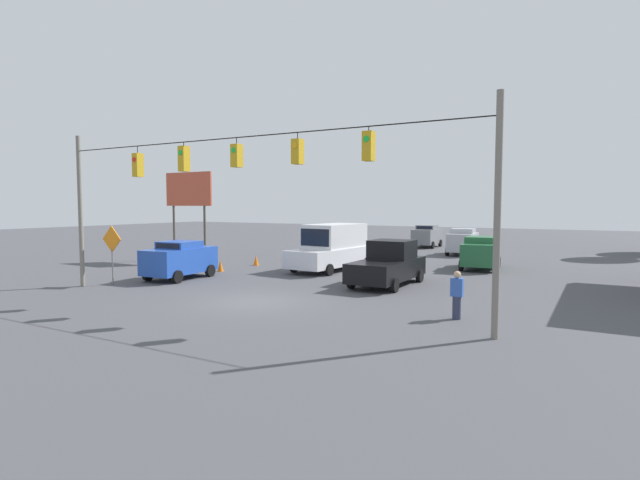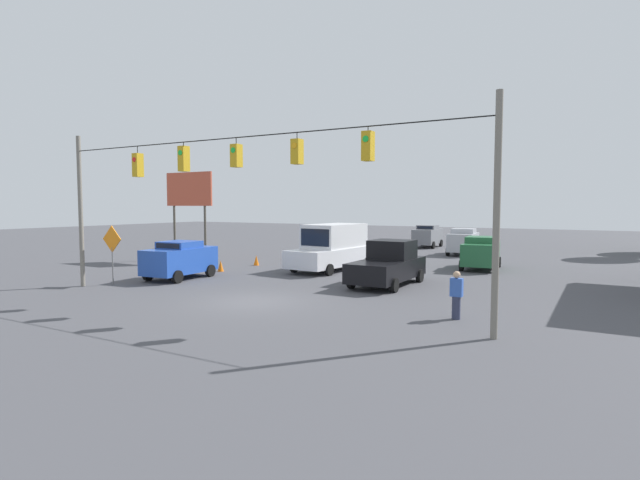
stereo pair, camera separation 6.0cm
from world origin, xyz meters
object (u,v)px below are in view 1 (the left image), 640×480
object	(u,v)px
sedan_grey_withflow_deep	(427,236)
traffic_cone_farthest	(335,248)
sedan_silver_oncoming_deep	(463,241)
pickup_truck_black_crossing_near	(388,265)
sedan_blue_parked_shoulder	(180,259)
traffic_cone_nearest	(174,274)
roadside_billboard	(189,196)
box_truck_white_withflow_mid	(333,247)
work_zone_sign	(112,244)
traffic_cone_fifth	(312,251)
traffic_cone_fourth	(287,255)
sedan_green_oncoming_far	(481,252)
traffic_cone_second	(220,266)
traffic_cone_third	(256,260)
overhead_signal_span	(236,184)
pedestrian	(457,295)

from	to	relation	value
sedan_grey_withflow_deep	traffic_cone_farthest	xyz separation A→B (m)	(5.14, 8.07, -0.72)
sedan_silver_oncoming_deep	pickup_truck_black_crossing_near	xyz separation A→B (m)	(-0.46, 16.27, -0.07)
sedan_blue_parked_shoulder	traffic_cone_nearest	bearing A→B (deg)	91.77
roadside_billboard	sedan_silver_oncoming_deep	bearing A→B (deg)	-138.09
box_truck_white_withflow_mid	work_zone_sign	xyz separation A→B (m)	(6.44, 10.20, 0.65)
sedan_blue_parked_shoulder	traffic_cone_farthest	xyz separation A→B (m)	(-0.01, -17.13, -0.70)
box_truck_white_withflow_mid	traffic_cone_fifth	bearing A→B (deg)	-51.10
sedan_grey_withflow_deep	work_zone_sign	bearing A→B (deg)	77.26
pickup_truck_black_crossing_near	traffic_cone_fourth	world-z (taller)	pickup_truck_black_crossing_near
pickup_truck_black_crossing_near	sedan_blue_parked_shoulder	world-z (taller)	pickup_truck_black_crossing_near
traffic_cone_fourth	traffic_cone_farthest	bearing A→B (deg)	-90.85
box_truck_white_withflow_mid	traffic_cone_farthest	world-z (taller)	box_truck_white_withflow_mid
traffic_cone_nearest	sedan_silver_oncoming_deep	bearing A→B (deg)	-115.61
sedan_green_oncoming_far	traffic_cone_second	bearing A→B (deg)	33.93
box_truck_white_withflow_mid	traffic_cone_third	world-z (taller)	box_truck_white_withflow_mid
overhead_signal_span	sedan_grey_withflow_deep	xyz separation A→B (m)	(1.91, -29.25, -3.55)
sedan_silver_oncoming_deep	box_truck_white_withflow_mid	distance (m)	13.46
box_truck_white_withflow_mid	traffic_cone_fifth	world-z (taller)	box_truck_white_withflow_mid
sedan_blue_parked_shoulder	traffic_cone_farthest	distance (m)	17.15
overhead_signal_span	sedan_green_oncoming_far	bearing A→B (deg)	-109.64
sedan_grey_withflow_deep	traffic_cone_fourth	size ratio (longest dim) A/B	6.52
overhead_signal_span	sedan_green_oncoming_far	distance (m)	17.17
box_truck_white_withflow_mid	traffic_cone_fifth	size ratio (longest dim) A/B	10.29
overhead_signal_span	traffic_cone_fifth	size ratio (longest dim) A/B	29.55
sedan_silver_oncoming_deep	overhead_signal_span	bearing A→B (deg)	83.71
traffic_cone_nearest	pedestrian	xyz separation A→B (m)	(-14.84, 1.71, 0.49)
overhead_signal_span	traffic_cone_farthest	distance (m)	22.73
pedestrian	traffic_cone_third	bearing A→B (deg)	-30.20
overhead_signal_span	roadside_billboard	world-z (taller)	overhead_signal_span
sedan_silver_oncoming_deep	traffic_cone_second	distance (m)	19.24
traffic_cone_second	work_zone_sign	bearing A→B (deg)	79.22
pickup_truck_black_crossing_near	traffic_cone_fourth	bearing A→B (deg)	-33.30
traffic_cone_second	traffic_cone_third	size ratio (longest dim) A/B	1.00
roadside_billboard	box_truck_white_withflow_mid	bearing A→B (deg)	-175.34
sedan_green_oncoming_far	traffic_cone_fifth	bearing A→B (deg)	-8.72
box_truck_white_withflow_mid	pedestrian	size ratio (longest dim) A/B	4.04
sedan_silver_oncoming_deep	roadside_billboard	bearing A→B (deg)	41.91
traffic_cone_third	sedan_grey_withflow_deep	bearing A→B (deg)	-105.54
sedan_grey_withflow_deep	traffic_cone_second	bearing A→B (deg)	76.71
sedan_green_oncoming_far	work_zone_sign	xyz separation A→B (m)	(13.95, 14.87, 0.98)
traffic_cone_nearest	work_zone_sign	xyz separation A→B (m)	(1.26, 2.70, 1.67)
traffic_cone_nearest	traffic_cone_fifth	xyz separation A→B (m)	(0.19, -14.15, 0.00)
traffic_cone_nearest	traffic_cone_second	xyz separation A→B (m)	(0.06, -3.60, 0.00)
overhead_signal_span	traffic_cone_third	size ratio (longest dim) A/B	29.55
sedan_grey_withflow_deep	roadside_billboard	size ratio (longest dim) A/B	0.69
traffic_cone_nearest	traffic_cone_fourth	size ratio (longest dim) A/B	1.00
traffic_cone_third	traffic_cone_farthest	distance (m)	10.58
sedan_grey_withflow_deep	box_truck_white_withflow_mid	world-z (taller)	box_truck_white_withflow_mid
sedan_blue_parked_shoulder	traffic_cone_second	world-z (taller)	sedan_blue_parked_shoulder
box_truck_white_withflow_mid	pedestrian	xyz separation A→B (m)	(-9.66, 9.20, -0.53)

